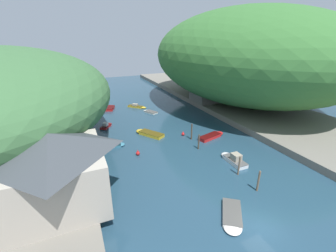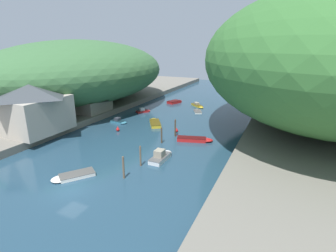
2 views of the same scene
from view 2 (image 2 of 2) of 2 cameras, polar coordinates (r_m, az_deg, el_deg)
name	(u,v)px [view 2 (image 2 of 2)]	position (r m, az deg, el deg)	size (l,w,h in m)	color
water_surface	(176,121)	(54.80, 1.83, 1.19)	(130.00, 130.00, 0.00)	#234256
left_bank	(81,106)	(68.39, -18.39, 4.12)	(22.00, 120.00, 1.20)	slate
right_bank	(315,135)	(51.01, 29.39, -1.67)	(22.00, 120.00, 1.20)	slate
hillside_left	(81,72)	(69.51, -18.44, 11.18)	(35.75, 50.05, 15.16)	#3D6B3D
hillside_right	(332,59)	(54.79, 32.09, 12.29)	(42.07, 58.90, 23.33)	#387033
waterfront_building	(32,107)	(49.08, -27.51, 3.62)	(10.05, 10.47, 7.90)	#B2A899
boathouse_shed	(89,102)	(59.75, -16.87, 5.05)	(7.89, 7.99, 3.99)	gray
right_bank_cottage	(271,103)	(58.46, 21.53, 4.61)	(6.99, 7.49, 4.54)	slate
boat_moored_right	(175,102)	(71.37, 1.62, 5.32)	(3.49, 4.84, 0.67)	red
boat_red_skiff	(144,111)	(61.75, -5.35, 3.31)	(3.01, 3.56, 1.06)	red
boat_mid_channel	(198,105)	(67.57, 6.48, 4.48)	(4.61, 4.62, 0.93)	gold
boat_open_rowboat	(161,156)	(36.61, -1.44, -6.53)	(1.73, 4.88, 1.60)	white
boat_navy_launch	(155,122)	(52.46, -2.89, 0.79)	(4.81, 6.07, 0.64)	gold
boat_far_upstream	(197,111)	(62.17, 6.43, 3.25)	(3.14, 4.29, 0.38)	silver
boat_small_dinghy	(119,121)	(54.05, -10.59, 1.01)	(3.69, 1.89, 1.02)	teal
boat_white_cruiser	(196,139)	(43.41, 6.10, -2.92)	(6.08, 3.12, 0.61)	red
boat_near_quay	(72,176)	(33.95, -20.19, -10.20)	(4.45, 5.14, 0.45)	silver
mooring_post_nearest	(123,167)	(31.73, -9.68, -8.83)	(0.25, 0.25, 2.87)	brown
mooring_post_second	(140,156)	(34.46, -6.03, -6.49)	(0.23, 0.23, 2.84)	brown
mooring_post_fourth	(162,135)	(42.08, -1.41, -1.98)	(0.27, 0.27, 2.69)	#4C3D2D
mooring_post_farthest	(175,128)	(45.02, 1.58, -0.39)	(0.26, 0.26, 3.10)	#4C3D2D
channel_buoy_near	(118,129)	(48.88, -10.87, -0.71)	(0.63, 0.63, 0.95)	red
channel_buoy_far	(177,130)	(47.50, 1.89, -0.97)	(0.59, 0.59, 0.88)	red
person_on_quay	(64,118)	(52.24, -21.63, 1.61)	(0.27, 0.41, 1.69)	#282D3D
person_by_boathouse	(74,115)	(53.81, -19.80, 2.25)	(0.26, 0.40, 1.69)	#282D3D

